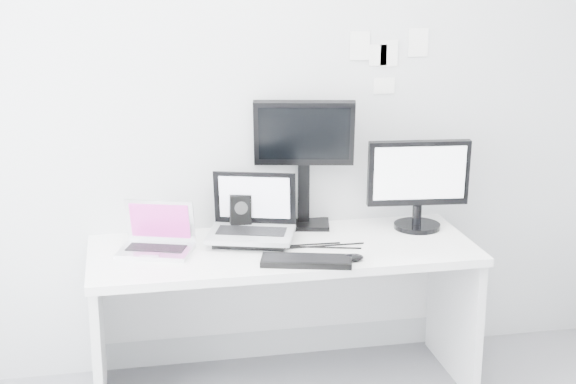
{
  "coord_description": "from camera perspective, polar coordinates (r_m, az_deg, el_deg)",
  "views": [
    {
      "loc": [
        -0.72,
        -2.51,
        2.06
      ],
      "look_at": [
        0.02,
        1.23,
        1.0
      ],
      "focal_mm": 53.9,
      "sensor_mm": 36.0,
      "label": 1
    }
  ],
  "objects": [
    {
      "name": "wall_note_4",
      "position": [
        4.32,
        5.96,
        8.98
      ],
      "size": [
        0.09,
        0.0,
        0.1
      ],
      "primitive_type": "cube",
      "color": "white",
      "rests_on": "back_wall"
    },
    {
      "name": "wall_note_2",
      "position": [
        4.38,
        8.59,
        9.74
      ],
      "size": [
        0.1,
        0.0,
        0.14
      ],
      "primitive_type": "cube",
      "color": "white",
      "rests_on": "back_wall"
    },
    {
      "name": "macbook",
      "position": [
        3.97,
        -8.8,
        -2.36
      ],
      "size": [
        0.39,
        0.34,
        0.24
      ],
      "primitive_type": "cube",
      "rotation": [
        0.0,
        0.0,
        -0.33
      ],
      "color": "silver",
      "rests_on": "desk"
    },
    {
      "name": "wall_note_1",
      "position": [
        4.34,
        6.68,
        9.08
      ],
      "size": [
        0.09,
        0.0,
        0.13
      ],
      "primitive_type": "cube",
      "color": "white",
      "rests_on": "back_wall"
    },
    {
      "name": "wall_note_3",
      "position": [
        4.35,
        6.36,
        6.99
      ],
      "size": [
        0.11,
        0.0,
        0.08
      ],
      "primitive_type": "cube",
      "color": "white",
      "rests_on": "back_wall"
    },
    {
      "name": "speaker",
      "position": [
        4.22,
        -3.2,
        -1.4
      ],
      "size": [
        0.12,
        0.12,
        0.2
      ],
      "primitive_type": "cube",
      "rotation": [
        0.0,
        0.0,
        0.18
      ],
      "color": "black",
      "rests_on": "desk"
    },
    {
      "name": "back_wall",
      "position": [
        4.23,
        -1.25,
        5.88
      ],
      "size": [
        3.6,
        0.0,
        3.6
      ],
      "primitive_type": "plane",
      "rotation": [
        1.57,
        0.0,
        0.0
      ],
      "color": "silver",
      "rests_on": "ground"
    },
    {
      "name": "wall_note_0",
      "position": [
        4.29,
        4.76,
        9.6
      ],
      "size": [
        0.1,
        0.0,
        0.14
      ],
      "primitive_type": "cube",
      "color": "white",
      "rests_on": "back_wall"
    },
    {
      "name": "dell_laptop",
      "position": [
        4.05,
        -2.48,
        -1.19
      ],
      "size": [
        0.47,
        0.41,
        0.33
      ],
      "primitive_type": "cube",
      "rotation": [
        0.0,
        0.0,
        -0.31
      ],
      "color": "#A4A6AB",
      "rests_on": "desk"
    },
    {
      "name": "samsung_monitor",
      "position": [
        4.3,
        8.62,
        0.56
      ],
      "size": [
        0.53,
        0.28,
        0.46
      ],
      "primitive_type": "cube",
      "rotation": [
        0.0,
        0.0,
        -0.1
      ],
      "color": "black",
      "rests_on": "desk"
    },
    {
      "name": "desk",
      "position": [
        4.19,
        -0.33,
        -8.34
      ],
      "size": [
        1.8,
        0.7,
        0.73
      ],
      "primitive_type": "cube",
      "color": "white",
      "rests_on": "ground"
    },
    {
      "name": "keyboard",
      "position": [
        3.83,
        1.23,
        -4.57
      ],
      "size": [
        0.42,
        0.24,
        0.03
      ],
      "primitive_type": "cube",
      "rotation": [
        0.0,
        0.0,
        -0.26
      ],
      "color": "black",
      "rests_on": "desk"
    },
    {
      "name": "mouse",
      "position": [
        3.88,
        4.29,
        -4.33
      ],
      "size": [
        0.1,
        0.07,
        0.03
      ],
      "primitive_type": "ellipsoid",
      "rotation": [
        0.0,
        0.0,
        -0.1
      ],
      "color": "black",
      "rests_on": "desk"
    },
    {
      "name": "rear_monitor",
      "position": [
        4.26,
        1.06,
        2.0
      ],
      "size": [
        0.52,
        0.27,
        0.67
      ],
      "primitive_type": "cube",
      "rotation": [
        0.0,
        0.0,
        -0.21
      ],
      "color": "black",
      "rests_on": "desk"
    }
  ]
}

